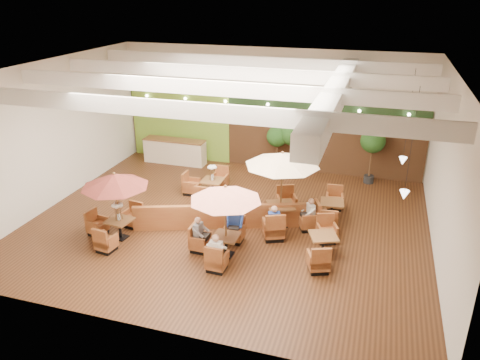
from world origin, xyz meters
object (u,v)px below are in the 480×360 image
at_px(booth_divider, 226,217).
at_px(diner_1, 235,221).
at_px(topiary_0, 277,138).
at_px(diner_4, 310,210).
at_px(table_0, 115,191).
at_px(table_4, 323,246).
at_px(diner_3, 274,219).
at_px(table_2, 282,176).
at_px(table_1, 224,205).
at_px(topiary_2, 373,143).
at_px(diner_0, 216,248).
at_px(service_counter, 175,151).
at_px(table_3, 207,186).
at_px(diner_2, 200,231).
at_px(table_5, 331,211).
at_px(topiary_1, 292,136).

xyz_separation_m(booth_divider, diner_1, (0.58, -0.81, 0.32)).
relative_size(topiary_0, diner_4, 3.03).
xyz_separation_m(table_0, table_4, (6.78, 0.91, -1.38)).
xyz_separation_m(table_4, diner_3, (-1.74, 0.57, 0.41)).
distance_m(table_0, table_2, 5.64).
bearing_deg(table_1, table_2, 64.42).
height_order(topiary_2, diner_0, topiary_2).
bearing_deg(diner_1, diner_0, 82.37).
relative_size(booth_divider, table_2, 2.21).
height_order(service_counter, booth_divider, service_counter).
height_order(table_0, table_3, table_0).
relative_size(booth_divider, diner_1, 7.83).
xyz_separation_m(service_counter, diner_2, (4.16, -7.25, 0.16)).
bearing_deg(diner_3, diner_4, 27.80).
distance_m(booth_divider, table_5, 3.91).
relative_size(table_1, topiary_1, 1.00).
relative_size(service_counter, topiary_0, 1.36).
distance_m(booth_divider, diner_4, 2.94).
bearing_deg(booth_divider, diner_1, -74.10).
height_order(table_3, table_5, table_3).
height_order(table_1, table_5, table_1).
relative_size(table_4, diner_3, 3.28).
bearing_deg(diner_0, table_5, 54.81).
bearing_deg(table_3, topiary_2, 28.15).
distance_m(booth_divider, diner_1, 1.05).
relative_size(table_4, diner_2, 3.52).
height_order(service_counter, diner_3, diner_3).
xyz_separation_m(table_5, diner_0, (-2.90, -4.35, 0.40)).
bearing_deg(table_0, diner_0, -4.91).
distance_m(table_2, topiary_0, 5.13).
distance_m(table_0, table_5, 7.72).
bearing_deg(topiary_1, booth_divider, -101.42).
bearing_deg(service_counter, table_5, -25.44).
distance_m(table_0, diner_0, 4.06).
relative_size(topiary_0, diner_2, 2.95).
height_order(booth_divider, topiary_2, topiary_2).
bearing_deg(diner_2, topiary_2, 150.73).
height_order(table_0, table_4, table_0).
height_order(diner_2, diner_4, diner_2).
height_order(topiary_2, diner_3, topiary_2).
distance_m(table_1, table_3, 4.78).
bearing_deg(diner_0, service_counter, 120.35).
distance_m(booth_divider, diner_2, 1.75).
relative_size(table_3, diner_1, 2.99).
relative_size(table_2, table_3, 1.18).
bearing_deg(table_0, topiary_1, 67.20).
distance_m(booth_divider, table_3, 2.86).
height_order(table_2, topiary_2, table_2).
relative_size(table_0, table_5, 0.97).
distance_m(diner_2, diner_4, 3.99).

